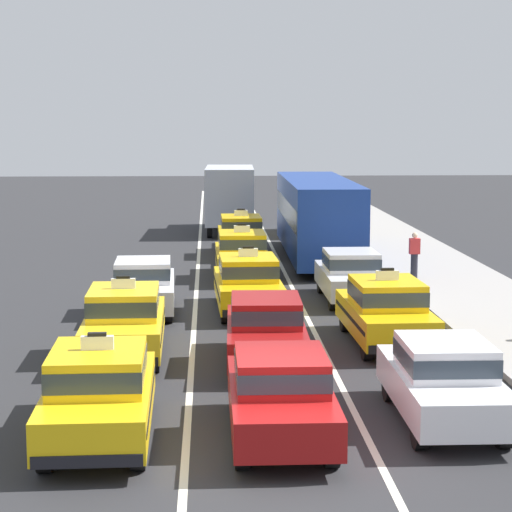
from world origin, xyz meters
TOP-DOWN VIEW (x-y plane):
  - ground_plane at (0.00, 0.00)m, footprint 160.00×160.00m
  - lane_stripe_left_center at (-1.60, 20.00)m, footprint 0.14×80.00m
  - lane_stripe_center_right at (1.60, 20.00)m, footprint 0.14×80.00m
  - sidewalk_curb at (7.20, 15.00)m, footprint 4.00×90.00m
  - taxi_left_nearest at (-3.12, 1.27)m, footprint 1.92×4.60m
  - taxi_left_second at (-3.20, 7.28)m, footprint 1.92×4.60m
  - sedan_left_third at (-3.08, 12.39)m, footprint 1.90×4.36m
  - sedan_center_nearest at (0.05, 1.15)m, footprint 1.77×4.30m
  - sedan_center_second at (0.11, 6.37)m, footprint 1.87×4.34m
  - taxi_center_third at (-0.05, 12.40)m, footprint 1.96×4.61m
  - taxi_center_fourth at (-0.02, 18.40)m, footprint 1.86×4.58m
  - taxi_center_fifth at (0.15, 24.10)m, footprint 1.87×4.58m
  - box_truck_center_sixth at (-0.12, 32.58)m, footprint 2.45×7.02m
  - sedan_right_nearest at (3.14, 1.93)m, footprint 1.79×4.31m
  - taxi_right_second at (3.21, 8.16)m, footprint 1.92×4.60m
  - sedan_right_third at (3.19, 13.97)m, footprint 1.78×4.31m
  - bus_right_fourth at (3.16, 22.93)m, footprint 2.63×11.22m
  - taxi_right_fifth at (3.34, 31.37)m, footprint 1.89×4.59m
  - pedestrian_near_crosswalk at (5.89, 17.24)m, footprint 0.36×0.24m

SIDE VIEW (x-z plane):
  - ground_plane at x=0.00m, z-range 0.00..0.00m
  - lane_stripe_left_center at x=-1.60m, z-range 0.00..0.01m
  - lane_stripe_center_right at x=1.60m, z-range 0.00..0.01m
  - sidewalk_curb at x=7.20m, z-range 0.00..0.15m
  - sedan_left_third at x=-3.08m, z-range 0.06..1.64m
  - sedan_center_nearest at x=0.05m, z-range 0.06..1.64m
  - sedan_center_second at x=0.11m, z-range 0.06..1.64m
  - sedan_right_nearest at x=3.14m, z-range 0.06..1.64m
  - sedan_right_third at x=3.19m, z-range 0.06..1.64m
  - taxi_left_nearest at x=-3.12m, z-range -0.10..1.86m
  - taxi_left_second at x=-3.20m, z-range -0.10..1.86m
  - taxi_center_third at x=-0.05m, z-range -0.10..1.86m
  - taxi_center_fourth at x=-0.02m, z-range -0.10..1.86m
  - taxi_center_fifth at x=0.15m, z-range -0.10..1.86m
  - taxi_right_second at x=3.21m, z-range -0.10..1.86m
  - taxi_right_fifth at x=3.34m, z-range -0.10..1.86m
  - pedestrian_near_crosswalk at x=5.89m, z-range 0.16..1.76m
  - box_truck_center_sixth at x=-0.12m, z-range 0.14..3.41m
  - bus_right_fourth at x=3.16m, z-range 0.21..3.43m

